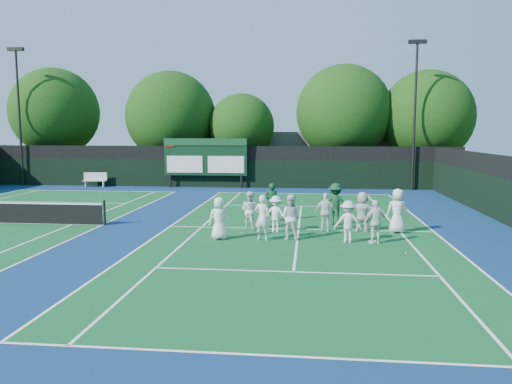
# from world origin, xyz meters

# --- Properties ---
(ground) EXTENTS (120.00, 120.00, 0.00)m
(ground) POSITION_xyz_m (0.00, 0.00, 0.00)
(ground) COLOR #1F3C10
(ground) RESTS_ON ground
(court_apron) EXTENTS (34.00, 32.00, 0.01)m
(court_apron) POSITION_xyz_m (-6.00, 1.00, 0.00)
(court_apron) COLOR navy
(court_apron) RESTS_ON ground
(near_court) EXTENTS (11.05, 23.85, 0.01)m
(near_court) POSITION_xyz_m (0.00, 1.00, 0.01)
(near_court) COLOR #115626
(near_court) RESTS_ON ground
(back_fence) EXTENTS (34.00, 0.08, 3.00)m
(back_fence) POSITION_xyz_m (-6.00, 16.00, 1.36)
(back_fence) COLOR black
(back_fence) RESTS_ON ground
(scoreboard) EXTENTS (6.00, 0.21, 3.55)m
(scoreboard) POSITION_xyz_m (-7.01, 15.59, 2.19)
(scoreboard) COLOR black
(scoreboard) RESTS_ON ground
(clubhouse) EXTENTS (18.00, 6.00, 4.00)m
(clubhouse) POSITION_xyz_m (-2.00, 24.00, 2.00)
(clubhouse) COLOR #5E5E63
(clubhouse) RESTS_ON ground
(light_pole_left) EXTENTS (1.20, 0.30, 10.12)m
(light_pole_left) POSITION_xyz_m (-21.00, 15.70, 6.30)
(light_pole_left) COLOR black
(light_pole_left) RESTS_ON ground
(light_pole_right) EXTENTS (1.20, 0.30, 10.12)m
(light_pole_right) POSITION_xyz_m (7.50, 15.70, 6.30)
(light_pole_right) COLOR black
(light_pole_right) RESTS_ON ground
(bench) EXTENTS (1.72, 0.68, 1.06)m
(bench) POSITION_xyz_m (-15.20, 15.38, 0.57)
(bench) COLOR silver
(bench) RESTS_ON ground
(tree_a) EXTENTS (7.08, 7.08, 9.14)m
(tree_a) POSITION_xyz_m (-20.07, 19.58, 5.41)
(tree_a) COLOR #311B0D
(tree_a) RESTS_ON ground
(tree_b) EXTENTS (7.11, 7.11, 8.78)m
(tree_b) POSITION_xyz_m (-10.42, 19.58, 5.04)
(tree_b) COLOR #311B0D
(tree_b) RESTS_ON ground
(tree_c) EXTENTS (5.13, 5.13, 6.99)m
(tree_c) POSITION_xyz_m (-4.76, 19.58, 4.28)
(tree_c) COLOR #311B0D
(tree_c) RESTS_ON ground
(tree_d) EXTENTS (7.25, 7.25, 9.11)m
(tree_d) POSITION_xyz_m (3.14, 19.58, 5.30)
(tree_d) COLOR #311B0D
(tree_d) RESTS_ON ground
(tree_e) EXTENTS (6.93, 6.93, 8.61)m
(tree_e) POSITION_xyz_m (9.31, 19.58, 4.97)
(tree_e) COLOR #311B0D
(tree_e) RESTS_ON ground
(tennis_ball_0) EXTENTS (0.07, 0.07, 0.07)m
(tennis_ball_0) POSITION_xyz_m (-2.20, -0.22, 0.03)
(tennis_ball_0) COLOR #A9CA17
(tennis_ball_0) RESTS_ON ground
(tennis_ball_1) EXTENTS (0.07, 0.07, 0.07)m
(tennis_ball_1) POSITION_xyz_m (1.60, 1.25, 0.03)
(tennis_ball_1) COLOR #A9CA17
(tennis_ball_1) RESTS_ON ground
(tennis_ball_2) EXTENTS (0.07, 0.07, 0.07)m
(tennis_ball_2) POSITION_xyz_m (3.67, -2.84, 0.03)
(tennis_ball_2) COLOR #A9CA17
(tennis_ball_2) RESTS_ON ground
(tennis_ball_3) EXTENTS (0.07, 0.07, 0.07)m
(tennis_ball_3) POSITION_xyz_m (-4.35, -0.26, 0.03)
(tennis_ball_3) COLOR #A9CA17
(tennis_ball_3) RESTS_ON ground
(tennis_ball_4) EXTENTS (0.07, 0.07, 0.07)m
(tennis_ball_4) POSITION_xyz_m (-0.11, 3.95, 0.03)
(tennis_ball_4) COLOR #A9CA17
(tennis_ball_4) RESTS_ON ground
(tennis_ball_5) EXTENTS (0.07, 0.07, 0.07)m
(tennis_ball_5) POSITION_xyz_m (0.98, 0.76, 0.03)
(tennis_ball_5) COLOR #A9CA17
(tennis_ball_5) RESTS_ON ground
(player_front_0) EXTENTS (0.88, 0.67, 1.62)m
(player_front_0) POSITION_xyz_m (-2.93, -1.28, 0.81)
(player_front_0) COLOR white
(player_front_0) RESTS_ON ground
(player_front_1) EXTENTS (0.71, 0.56, 1.73)m
(player_front_1) POSITION_xyz_m (-1.29, -1.25, 0.87)
(player_front_1) COLOR white
(player_front_1) RESTS_ON ground
(player_front_2) EXTENTS (0.95, 0.81, 1.72)m
(player_front_2) POSITION_xyz_m (-0.28, -0.97, 0.86)
(player_front_2) COLOR white
(player_front_2) RESTS_ON ground
(player_front_3) EXTENTS (1.03, 0.62, 1.55)m
(player_front_3) POSITION_xyz_m (1.85, -1.28, 0.77)
(player_front_3) COLOR silver
(player_front_3) RESTS_ON ground
(player_front_4) EXTENTS (1.02, 0.75, 1.61)m
(player_front_4) POSITION_xyz_m (2.83, -1.38, 0.80)
(player_front_4) COLOR white
(player_front_4) RESTS_ON ground
(player_back_0) EXTENTS (0.95, 0.87, 1.59)m
(player_back_0) POSITION_xyz_m (-2.03, 0.83, 0.79)
(player_back_0) COLOR white
(player_back_0) RESTS_ON ground
(player_back_1) EXTENTS (1.05, 0.74, 1.49)m
(player_back_1) POSITION_xyz_m (-0.91, 0.32, 0.74)
(player_back_1) COLOR white
(player_back_1) RESTS_ON ground
(player_back_2) EXTENTS (0.98, 0.53, 1.59)m
(player_back_2) POSITION_xyz_m (1.11, 0.73, 0.79)
(player_back_2) COLOR white
(player_back_2) RESTS_ON ground
(player_back_3) EXTENTS (1.59, 0.92, 1.64)m
(player_back_3) POSITION_xyz_m (2.59, 0.85, 0.82)
(player_back_3) COLOR white
(player_back_3) RESTS_ON ground
(player_back_4) EXTENTS (0.93, 0.66, 1.79)m
(player_back_4) POSITION_xyz_m (3.95, 0.68, 0.90)
(player_back_4) COLOR white
(player_back_4) RESTS_ON ground
(coach_left) EXTENTS (0.68, 0.49, 1.75)m
(coach_left) POSITION_xyz_m (-1.26, 2.71, 0.88)
(coach_left) COLOR #0F3721
(coach_left) RESTS_ON ground
(coach_right) EXTENTS (1.24, 0.79, 1.83)m
(coach_right) POSITION_xyz_m (1.57, 2.20, 0.91)
(coach_right) COLOR #0F3A20
(coach_right) RESTS_ON ground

